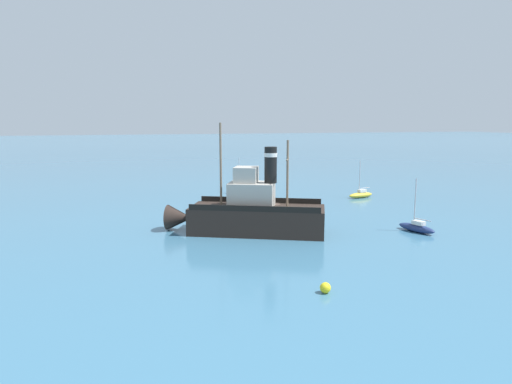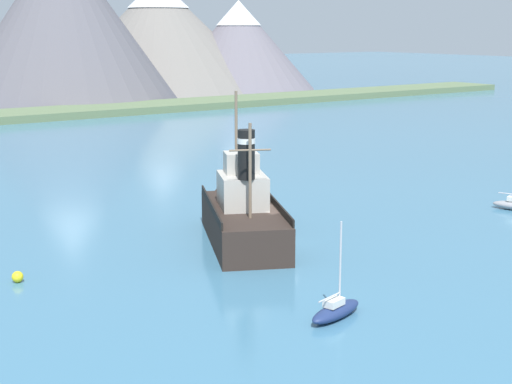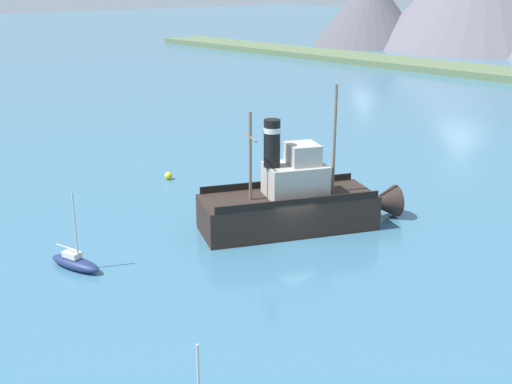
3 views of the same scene
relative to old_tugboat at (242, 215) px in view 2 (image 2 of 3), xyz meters
The scene contains 4 objects.
ground_plane 2.92m from the old_tugboat, 51.04° to the right, with size 600.00×600.00×0.00m, color teal.
old_tugboat is the anchor object (origin of this frame).
sailboat_navy 15.27m from the old_tugboat, 106.92° to the right, with size 3.96×2.04×4.90m.
mooring_buoy 15.45m from the old_tugboat, behind, with size 0.65×0.65×0.65m, color yellow.
Camera 2 is at (-30.54, -40.38, 14.18)m, focal length 55.00 mm.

